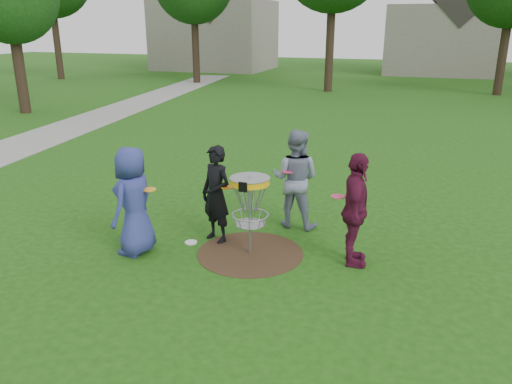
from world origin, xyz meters
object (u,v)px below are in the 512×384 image
(player_black, at_px, (216,194))
(player_grey, at_px, (295,179))
(player_blue, at_px, (133,201))
(player_maroon, at_px, (355,210))
(disc_golf_basket, at_px, (250,196))

(player_black, height_order, player_grey, player_grey)
(player_grey, bearing_deg, player_blue, 44.74)
(player_blue, height_order, player_grey, player_grey)
(player_grey, relative_size, player_maroon, 1.02)
(player_blue, distance_m, disc_golf_basket, 1.92)
(player_maroon, bearing_deg, player_blue, 92.92)
(player_blue, bearing_deg, player_black, 134.36)
(player_black, xyz_separation_m, player_maroon, (2.43, -0.14, 0.06))
(player_maroon, bearing_deg, player_black, 77.25)
(player_black, xyz_separation_m, player_grey, (1.13, 1.11, 0.07))
(player_blue, distance_m, player_grey, 3.00)
(player_blue, bearing_deg, player_grey, 136.77)
(player_black, bearing_deg, player_grey, 68.88)
(player_blue, relative_size, disc_golf_basket, 1.33)
(player_black, relative_size, disc_golf_basket, 1.25)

